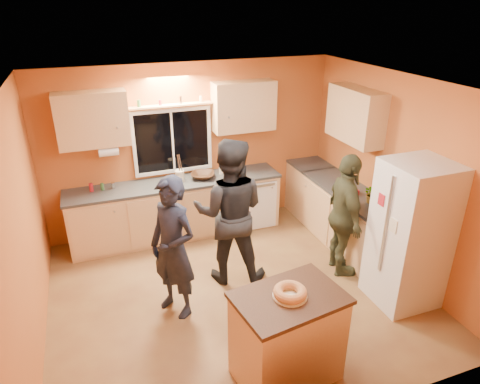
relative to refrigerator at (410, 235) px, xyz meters
name	(u,v)px	position (x,y,z in m)	size (l,w,h in m)	color
ground	(236,292)	(-1.89, 0.80, -0.90)	(4.50, 4.50, 0.00)	brown
room_shell	(233,162)	(-1.77, 1.21, 0.72)	(4.54, 4.04, 2.61)	#B9652F
back_counter	(200,205)	(-1.88, 2.50, -0.45)	(4.23, 0.62, 0.90)	tan
right_counter	(348,219)	(0.06, 1.30, -0.45)	(0.62, 1.84, 0.90)	tan
refrigerator	(410,235)	(0.00, 0.00, 0.00)	(0.72, 0.70, 1.80)	silver
island	(287,336)	(-1.86, -0.60, -0.41)	(1.08, 0.82, 0.96)	tan
bundt_pastry	(290,292)	(-1.86, -0.60, 0.11)	(0.31, 0.31, 0.09)	tan
person_left	(173,248)	(-2.66, 0.73, -0.04)	(0.63, 0.41, 1.72)	black
person_center	(230,212)	(-1.84, 1.16, 0.07)	(0.94, 0.73, 1.93)	black
person_right	(345,216)	(-0.39, 0.76, -0.06)	(0.99, 0.41, 1.69)	#3A3D27
mixing_bowl	(203,175)	(-1.81, 2.50, 0.04)	(0.36, 0.36, 0.09)	black
utensil_crock	(180,176)	(-2.17, 2.51, 0.09)	(0.14, 0.14, 0.17)	beige
potted_plant	(373,194)	(0.10, 0.88, 0.13)	(0.24, 0.21, 0.27)	gray
red_box	(352,192)	(0.00, 1.21, 0.04)	(0.16, 0.12, 0.07)	#A51924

